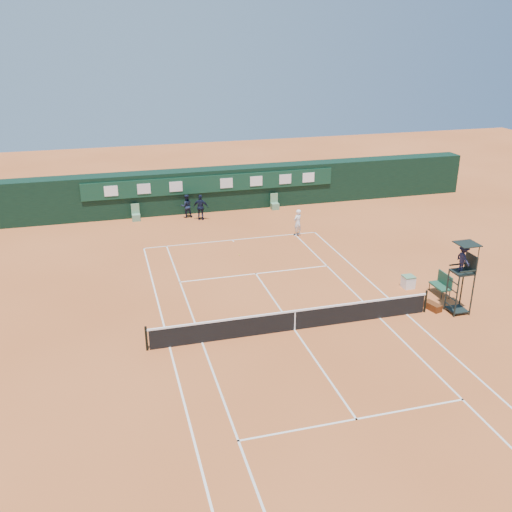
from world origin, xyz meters
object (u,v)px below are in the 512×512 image
Objects in this scene: umpire_chair at (463,264)px; cooler at (408,282)px; tennis_net at (295,320)px; player_bench at (442,283)px; player at (298,223)px.

umpire_chair reaches higher than cooler.
umpire_chair reaches higher than tennis_net.
player_bench is 0.69× the size of player.
player_bench is at bearing 81.47° from player.
player is (-4.03, 10.09, 0.27)m from player_bench.
tennis_net is at bearing -169.69° from player_bench.
tennis_net is 20.00× the size of cooler.
tennis_net reaches higher than cooler.
tennis_net is at bearing -159.41° from cooler.
umpire_chair is at bearing -75.17° from cooler.
tennis_net is 3.77× the size of umpire_chair.
umpire_chair is 1.96× the size of player.
umpire_chair is at bearing -3.03° from tennis_net.
umpire_chair is 2.69m from player_bench.
cooler is (-0.81, 3.05, -2.13)m from umpire_chair.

